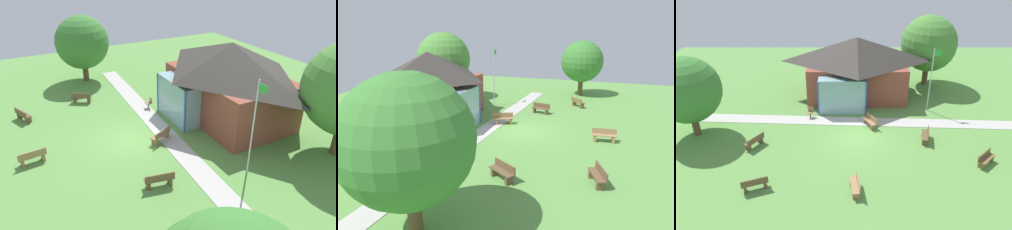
{
  "view_description": "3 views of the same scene",
  "coord_description": "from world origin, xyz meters",
  "views": [
    {
      "loc": [
        16.05,
        -6.02,
        10.38
      ],
      "look_at": [
        0.02,
        2.63,
        1.09
      ],
      "focal_mm": 34.21,
      "sensor_mm": 36.0,
      "label": 1
    },
    {
      "loc": [
        -18.98,
        -5.51,
        7.02
      ],
      "look_at": [
        0.2,
        1.08,
        0.99
      ],
      "focal_mm": 31.84,
      "sensor_mm": 36.0,
      "label": 2
    },
    {
      "loc": [
        -0.89,
        -19.55,
        12.37
      ],
      "look_at": [
        -0.87,
        1.5,
        0.99
      ],
      "focal_mm": 34.64,
      "sensor_mm": 36.0,
      "label": 3
    }
  ],
  "objects": [
    {
      "name": "tree_west_hedge",
      "position": [
        -11.49,
        0.45,
        3.46
      ],
      "size": [
        4.55,
        4.55,
        5.75
      ],
      "color": "brown",
      "rests_on": "ground_plane"
    },
    {
      "name": "ground_plane",
      "position": [
        0.0,
        0.0,
        0.0
      ],
      "size": [
        44.0,
        44.0,
        0.0
      ],
      "primitive_type": "plane",
      "color": "#609947"
    },
    {
      "name": "bench_front_center",
      "position": [
        -0.24,
        -5.65,
        0.4
      ],
      "size": [
        0.59,
        1.54,
        0.84
      ],
      "rotation": [
        0.0,
        0.0,
        1.68
      ],
      "color": "#9E7A51",
      "rests_on": "ground_plane"
    },
    {
      "name": "bench_mid_left",
      "position": [
        -6.92,
        -1.19,
        0.4
      ],
      "size": [
        1.17,
        1.5,
        0.84
      ],
      "rotation": [
        0.0,
        0.0,
        1.01
      ],
      "color": "brown",
      "rests_on": "ground_plane"
    },
    {
      "name": "bench_mid_right",
      "position": [
        4.82,
        -0.43,
        0.4
      ],
      "size": [
        0.73,
        1.56,
        0.84
      ],
      "rotation": [
        0.0,
        0.0,
        1.37
      ],
      "color": "brown",
      "rests_on": "ground_plane"
    },
    {
      "name": "bench_rear_near_path",
      "position": [
        1.06,
        1.59,
        0.4
      ],
      "size": [
        1.05,
        1.54,
        0.84
      ],
      "rotation": [
        0.0,
        0.0,
        2.02
      ],
      "color": "olive",
      "rests_on": "ground_plane"
    },
    {
      "name": "footpath",
      "position": [
        0.0,
        2.25,
        0.01
      ],
      "size": [
        25.21,
        2.58,
        0.03
      ],
      "primitive_type": "cube",
      "rotation": [
        0.0,
        0.0,
        -0.05
      ],
      "color": "#BCB7B2",
      "rests_on": "ground_plane"
    },
    {
      "name": "flagpole",
      "position": [
        5.97,
        4.2,
        2.88
      ],
      "size": [
        0.64,
        0.08,
        5.2
      ],
      "color": "silver",
      "rests_on": "ground_plane"
    },
    {
      "name": "patio_chair_west",
      "position": [
        -3.53,
        2.96,
        0.42
      ],
      "size": [
        0.5,
        0.5,
        0.86
      ],
      "rotation": [
        0.0,
        0.0,
        3.0
      ],
      "color": "#8C6B4C",
      "rests_on": "ground_plane"
    },
    {
      "name": "bench_front_left",
      "position": [
        -5.87,
        -5.51,
        0.4
      ],
      "size": [
        1.56,
        0.96,
        0.84
      ],
      "rotation": [
        0.0,
        0.0,
        0.37
      ],
      "color": "brown",
      "rests_on": "ground_plane"
    },
    {
      "name": "pavilion",
      "position": [
        0.15,
        7.09,
        2.75
      ],
      "size": [
        9.31,
        7.08,
        5.26
      ],
      "color": "brown",
      "rests_on": "ground_plane"
    }
  ]
}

